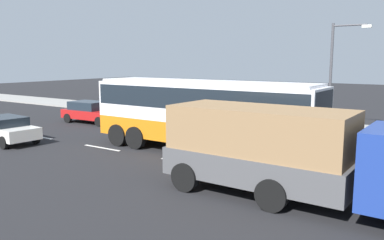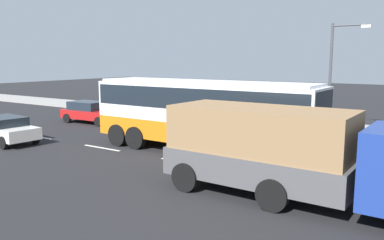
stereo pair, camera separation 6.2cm
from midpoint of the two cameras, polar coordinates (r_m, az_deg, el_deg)
name	(u,v)px [view 2 (the right image)]	position (r m, az deg, el deg)	size (l,w,h in m)	color
ground_plane	(202,150)	(18.86, 1.32, -4.44)	(120.00, 120.00, 0.00)	black
sidewalk_curb	(276,123)	(27.21, 12.09, -0.39)	(80.00, 4.00, 0.15)	gray
lane_centreline	(214,167)	(15.96, 3.12, -6.87)	(38.42, 0.16, 0.01)	white
coach_bus	(203,108)	(18.08, 1.44, 1.69)	(11.05, 2.79, 3.35)	orange
cargo_truck	(292,151)	(12.35, 14.16, -4.37)	(8.34, 2.82, 2.81)	navy
car_red_compact	(90,112)	(27.83, -14.60, 1.18)	(4.32, 2.04, 1.47)	#B21919
car_white_minivan	(5,129)	(22.66, -25.52, -1.16)	(4.24, 2.13, 1.37)	white
pedestrian_near_curb	(312,113)	(25.17, 16.99, 0.92)	(0.32, 0.32, 1.56)	#38334C
street_lamp	(335,68)	(24.31, 19.98, 7.06)	(2.13, 0.24, 6.21)	#47474C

